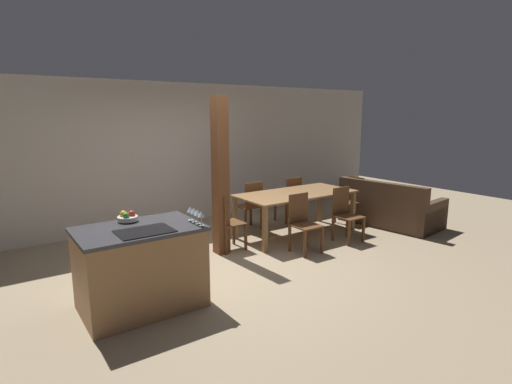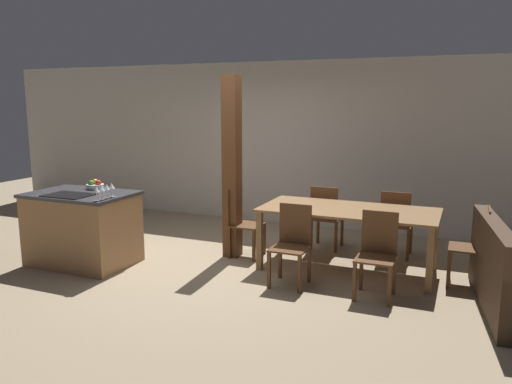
% 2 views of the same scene
% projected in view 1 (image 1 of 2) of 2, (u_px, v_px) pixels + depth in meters
% --- Properties ---
extents(ground_plane, '(16.00, 16.00, 0.00)m').
position_uv_depth(ground_plane, '(230.00, 264.00, 5.74)').
color(ground_plane, '#9E896B').
extents(wall_back, '(11.20, 0.08, 2.70)m').
position_uv_depth(wall_back, '(159.00, 155.00, 7.50)').
color(wall_back, beige).
rests_on(wall_back, ground_plane).
extents(kitchen_island, '(1.30, 0.88, 0.93)m').
position_uv_depth(kitchen_island, '(141.00, 267.00, 4.37)').
color(kitchen_island, '#9E7047').
rests_on(kitchen_island, ground_plane).
extents(fruit_bowl, '(0.23, 0.23, 0.11)m').
position_uv_depth(fruit_bowl, '(127.00, 217.00, 4.50)').
color(fruit_bowl, silver).
rests_on(fruit_bowl, kitchen_island).
extents(wine_glass_near, '(0.07, 0.07, 0.16)m').
position_uv_depth(wine_glass_near, '(201.00, 214.00, 4.28)').
color(wine_glass_near, silver).
rests_on(wine_glass_near, kitchen_island).
extents(wine_glass_middle, '(0.07, 0.07, 0.16)m').
position_uv_depth(wine_glass_middle, '(197.00, 213.00, 4.36)').
color(wine_glass_middle, silver).
rests_on(wine_glass_middle, kitchen_island).
extents(wine_glass_far, '(0.07, 0.07, 0.16)m').
position_uv_depth(wine_glass_far, '(194.00, 211.00, 4.43)').
color(wine_glass_far, silver).
rests_on(wine_glass_far, kitchen_island).
extents(wine_glass_end, '(0.07, 0.07, 0.16)m').
position_uv_depth(wine_glass_end, '(190.00, 210.00, 4.50)').
color(wine_glass_end, silver).
rests_on(wine_glass_end, kitchen_island).
extents(dining_table, '(2.11, 1.00, 0.77)m').
position_uv_depth(dining_table, '(296.00, 197.00, 6.98)').
color(dining_table, olive).
rests_on(dining_table, ground_plane).
extents(dining_chair_near_left, '(0.40, 0.40, 0.90)m').
position_uv_depth(dining_chair_near_left, '(303.00, 222.00, 6.17)').
color(dining_chair_near_left, brown).
rests_on(dining_chair_near_left, ground_plane).
extents(dining_chair_near_right, '(0.40, 0.40, 0.90)m').
position_uv_depth(dining_chair_near_right, '(345.00, 213.00, 6.70)').
color(dining_chair_near_right, brown).
rests_on(dining_chair_near_right, ground_plane).
extents(dining_chair_far_left, '(0.40, 0.40, 0.90)m').
position_uv_depth(dining_chair_far_left, '(250.00, 205.00, 7.33)').
color(dining_chair_far_left, brown).
rests_on(dining_chair_far_left, ground_plane).
extents(dining_chair_far_right, '(0.40, 0.40, 0.90)m').
position_uv_depth(dining_chair_far_right, '(290.00, 199.00, 7.86)').
color(dining_chair_far_right, brown).
rests_on(dining_chair_far_right, ground_plane).
extents(dining_chair_head_end, '(0.40, 0.40, 0.90)m').
position_uv_depth(dining_chair_head_end, '(226.00, 221.00, 6.21)').
color(dining_chair_head_end, brown).
rests_on(dining_chair_head_end, ground_plane).
extents(dining_chair_foot_end, '(0.40, 0.40, 0.90)m').
position_uv_depth(dining_chair_foot_end, '(351.00, 199.00, 7.82)').
color(dining_chair_foot_end, brown).
rests_on(dining_chair_foot_end, ground_plane).
extents(couch, '(1.19, 1.89, 0.88)m').
position_uv_depth(couch, '(389.00, 210.00, 7.72)').
color(couch, '#473323').
rests_on(couch, ground_plane).
extents(timber_post, '(0.20, 0.20, 2.38)m').
position_uv_depth(timber_post, '(220.00, 177.00, 5.97)').
color(timber_post, brown).
rests_on(timber_post, ground_plane).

